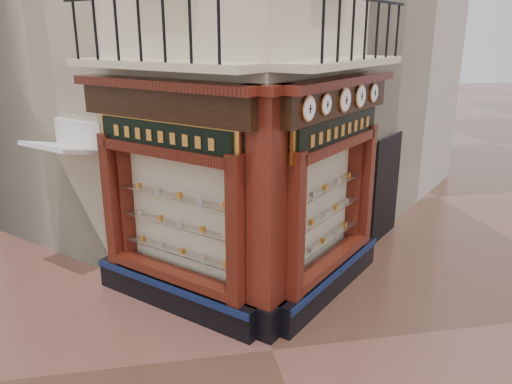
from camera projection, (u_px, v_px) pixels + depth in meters
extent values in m
plane|color=#492D22|center=(272.00, 350.00, 7.67)|extent=(80.00, 80.00, 0.00)
cube|color=#BDB5A5|center=(118.00, 2.00, 13.67)|extent=(11.31, 11.31, 11.00)
cube|color=#BDB5A5|center=(293.00, 4.00, 14.55)|extent=(11.31, 11.31, 11.00)
cube|color=black|center=(174.00, 294.00, 8.78)|extent=(2.72, 2.72, 0.55)
cube|color=#0C1940|center=(166.00, 287.00, 8.56)|extent=(2.50, 2.50, 0.12)
cube|color=#39120A|center=(237.00, 232.00, 7.57)|extent=(0.37, 0.37, 2.45)
cube|color=#39120A|center=(113.00, 199.00, 9.08)|extent=(0.37, 0.37, 2.45)
cube|color=#F9E0BC|center=(183.00, 210.00, 8.59)|extent=(1.80, 1.80, 2.10)
cube|color=black|center=(164.00, 104.00, 7.79)|extent=(2.69, 2.69, 0.50)
cube|color=#39120A|center=(160.00, 84.00, 7.65)|extent=(2.86, 2.86, 0.14)
cube|color=black|center=(330.00, 280.00, 9.28)|extent=(2.72, 2.72, 0.55)
cube|color=#0C1940|center=(340.00, 272.00, 9.12)|extent=(2.50, 2.50, 0.12)
cube|color=#39120A|center=(294.00, 228.00, 7.73)|extent=(0.37, 0.37, 2.45)
cube|color=#39120A|center=(364.00, 185.00, 9.94)|extent=(0.37, 0.37, 2.45)
cube|color=#F9E0BC|center=(317.00, 202.00, 9.02)|extent=(1.80, 1.80, 2.10)
cube|color=black|center=(337.00, 100.00, 8.30)|extent=(2.69, 2.69, 0.50)
cube|color=#39120A|center=(342.00, 81.00, 8.17)|extent=(2.86, 2.86, 0.14)
cube|color=black|center=(266.00, 317.00, 8.06)|extent=(0.78, 0.78, 0.55)
cube|color=#39120A|center=(266.00, 205.00, 7.48)|extent=(0.64, 0.64, 3.50)
cube|color=#39120A|center=(267.00, 89.00, 6.97)|extent=(0.85, 0.85, 0.14)
cube|color=beige|center=(158.00, 65.00, 7.54)|extent=(2.97, 2.97, 0.12)
cube|color=beige|center=(344.00, 63.00, 8.07)|extent=(2.97, 2.97, 0.12)
cylinder|color=#C18040|center=(308.00, 109.00, 7.16)|extent=(0.30, 0.30, 0.38)
cylinder|color=white|center=(310.00, 109.00, 7.15)|extent=(0.25, 0.25, 0.33)
cube|color=black|center=(311.00, 109.00, 7.14)|extent=(0.02, 0.02, 0.13)
cube|color=black|center=(311.00, 109.00, 7.14)|extent=(0.08, 0.08, 0.01)
cylinder|color=#C18040|center=(325.00, 104.00, 7.60)|extent=(0.27, 0.27, 0.33)
cylinder|color=white|center=(327.00, 105.00, 7.58)|extent=(0.21, 0.21, 0.28)
cube|color=black|center=(328.00, 105.00, 7.57)|extent=(0.02, 0.02, 0.11)
cube|color=black|center=(328.00, 105.00, 7.57)|extent=(0.07, 0.07, 0.01)
cylinder|color=#C18040|center=(344.00, 100.00, 8.14)|extent=(0.33, 0.33, 0.41)
cylinder|color=white|center=(346.00, 100.00, 8.12)|extent=(0.26, 0.26, 0.35)
cube|color=black|center=(347.00, 100.00, 8.11)|extent=(0.02, 0.02, 0.14)
cube|color=black|center=(347.00, 100.00, 8.11)|extent=(0.08, 0.08, 0.01)
cylinder|color=#C18040|center=(360.00, 96.00, 8.64)|extent=(0.32, 0.32, 0.41)
cylinder|color=white|center=(361.00, 96.00, 8.62)|extent=(0.26, 0.26, 0.35)
cube|color=black|center=(362.00, 96.00, 8.61)|extent=(0.02, 0.02, 0.14)
cube|color=black|center=(362.00, 96.00, 8.61)|extent=(0.08, 0.08, 0.01)
cylinder|color=#C18040|center=(373.00, 93.00, 9.12)|extent=(0.28, 0.28, 0.35)
cylinder|color=white|center=(375.00, 93.00, 9.10)|extent=(0.22, 0.22, 0.30)
cube|color=black|center=(375.00, 93.00, 9.10)|extent=(0.02, 0.02, 0.12)
cube|color=black|center=(375.00, 93.00, 9.10)|extent=(0.07, 0.07, 0.01)
cube|color=gold|center=(164.00, 136.00, 7.91)|extent=(2.15, 2.15, 0.58)
cube|color=black|center=(163.00, 136.00, 7.88)|extent=(2.01, 2.01, 0.43)
cube|color=gold|center=(338.00, 130.00, 8.43)|extent=(2.24, 2.24, 0.60)
cube|color=black|center=(340.00, 130.00, 8.40)|extent=(2.09, 2.09, 0.45)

